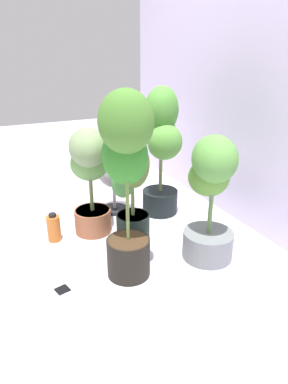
{
  "coord_description": "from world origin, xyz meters",
  "views": [
    {
      "loc": [
        1.65,
        -0.63,
        1.09
      ],
      "look_at": [
        -0.02,
        0.15,
        0.33
      ],
      "focal_mm": 32.22,
      "sensor_mm": 36.0,
      "label": 1
    }
  ],
  "objects": [
    {
      "name": "ground_plane",
      "position": [
        0.0,
        0.0,
        0.0
      ],
      "size": [
        8.0,
        8.0,
        0.0
      ],
      "primitive_type": "plane",
      "color": "silver",
      "rests_on": "ground"
    },
    {
      "name": "potted_plant_center",
      "position": [
        -0.02,
        0.07,
        0.46
      ],
      "size": [
        0.37,
        0.29,
        0.84
      ],
      "color": "black",
      "rests_on": "ground"
    },
    {
      "name": "nutrient_bottle",
      "position": [
        -0.26,
        -0.35,
        0.08
      ],
      "size": [
        0.08,
        0.08,
        0.18
      ],
      "color": "#C16225",
      "rests_on": "ground"
    },
    {
      "name": "floor_fan",
      "position": [
        -0.49,
        0.14,
        0.29
      ],
      "size": [
        0.32,
        0.32,
        0.42
      ],
      "rotation": [
        0.0,
        0.0,
        0.59
      ],
      "color": "black",
      "rests_on": "ground"
    },
    {
      "name": "potted_plant_front_left",
      "position": [
        -0.29,
        -0.09,
        0.4
      ],
      "size": [
        0.37,
        0.34,
        0.67
      ],
      "color": "#9A5839",
      "rests_on": "ground"
    },
    {
      "name": "mylar_back_wall",
      "position": [
        0.0,
        0.86,
        1.0
      ],
      "size": [
        3.2,
        0.01,
        2.0
      ],
      "primitive_type": "cube",
      "color": "silver",
      "rests_on": "ground"
    },
    {
      "name": "potted_plant_front_right",
      "position": [
        0.23,
        -0.06,
        0.55
      ],
      "size": [
        0.37,
        0.33,
        0.94
      ],
      "color": "black",
      "rests_on": "ground"
    },
    {
      "name": "hygrometer_box",
      "position": [
        0.27,
        -0.42,
        0.01
      ],
      "size": [
        0.1,
        0.1,
        0.03
      ],
      "rotation": [
        0.0,
        0.0,
        0.25
      ],
      "color": "white",
      "rests_on": "ground"
    },
    {
      "name": "potted_plant_back_left",
      "position": [
        -0.34,
        0.43,
        0.51
      ],
      "size": [
        0.37,
        0.33,
        0.88
      ],
      "color": "black",
      "rests_on": "ground"
    },
    {
      "name": "potted_plant_back_right",
      "position": [
        0.27,
        0.4,
        0.38
      ],
      "size": [
        0.34,
        0.28,
        0.7
      ],
      "color": "slate",
      "rests_on": "ground"
    }
  ]
}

